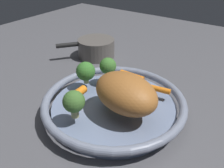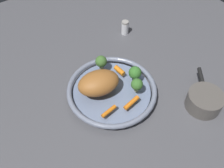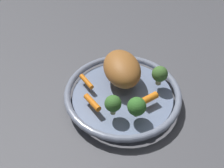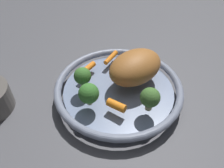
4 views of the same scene
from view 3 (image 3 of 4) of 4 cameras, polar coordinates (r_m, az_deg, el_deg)
ground_plane at (r=0.76m, az=2.42°, el=-3.85°), size 1.82×1.82×0.00m
serving_bowl at (r=0.74m, az=2.48°, el=-2.53°), size 0.35×0.35×0.05m
roast_chicken_piece at (r=0.74m, az=2.33°, el=3.68°), size 0.18×0.14×0.08m
baby_carrot_left at (r=0.68m, az=-4.65°, el=-4.32°), size 0.07×0.03×0.02m
baby_carrot_center at (r=0.70m, az=8.86°, el=-3.25°), size 0.02×0.05×0.02m
baby_carrot_right at (r=0.75m, az=-6.01°, el=0.60°), size 0.07×0.02×0.01m
broccoli_floret_small at (r=0.64m, az=5.81°, el=-5.29°), size 0.05×0.05×0.06m
broccoli_floret_large at (r=0.73m, az=11.11°, el=2.25°), size 0.05×0.05×0.06m
broccoli_floret_edge at (r=0.64m, az=0.23°, el=-4.66°), size 0.05×0.05×0.06m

